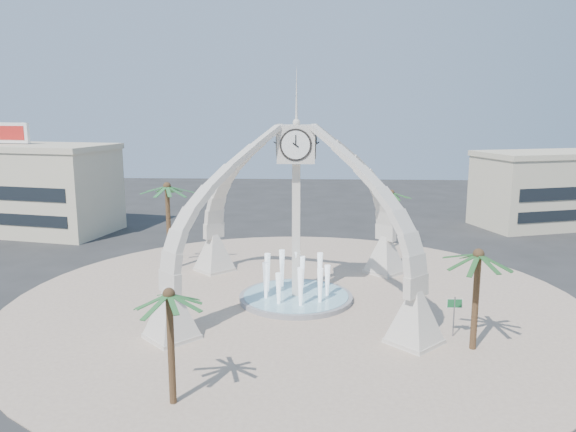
{
  "coord_description": "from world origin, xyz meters",
  "views": [
    {
      "loc": [
        1.31,
        -37.84,
        13.35
      ],
      "look_at": [
        -0.66,
        2.0,
        5.72
      ],
      "focal_mm": 35.0,
      "sensor_mm": 36.0,
      "label": 1
    }
  ],
  "objects_px": {
    "clock_tower": "(296,211)",
    "palm_north": "(391,194)",
    "palm_west": "(167,188)",
    "fountain": "(296,297)",
    "palm_east": "(479,256)",
    "street_sign": "(454,308)",
    "palm_south": "(169,296)"
  },
  "relations": [
    {
      "from": "clock_tower",
      "to": "street_sign",
      "type": "relative_size",
      "value": 7.16
    },
    {
      "from": "palm_south",
      "to": "clock_tower",
      "type": "bearing_deg",
      "value": 70.36
    },
    {
      "from": "clock_tower",
      "to": "street_sign",
      "type": "height_order",
      "value": "clock_tower"
    },
    {
      "from": "clock_tower",
      "to": "palm_north",
      "type": "bearing_deg",
      "value": 61.1
    },
    {
      "from": "palm_west",
      "to": "palm_south",
      "type": "height_order",
      "value": "palm_west"
    },
    {
      "from": "clock_tower",
      "to": "palm_west",
      "type": "distance_m",
      "value": 13.02
    },
    {
      "from": "palm_east",
      "to": "street_sign",
      "type": "distance_m",
      "value": 4.12
    },
    {
      "from": "fountain",
      "to": "palm_north",
      "type": "distance_m",
      "value": 18.44
    },
    {
      "from": "fountain",
      "to": "street_sign",
      "type": "height_order",
      "value": "fountain"
    },
    {
      "from": "palm_north",
      "to": "street_sign",
      "type": "xyz_separation_m",
      "value": [
        0.99,
        -21.48,
        -3.62
      ]
    },
    {
      "from": "clock_tower",
      "to": "street_sign",
      "type": "xyz_separation_m",
      "value": [
        9.55,
        -5.97,
        -4.7
      ]
    },
    {
      "from": "street_sign",
      "to": "palm_south",
      "type": "bearing_deg",
      "value": -152.37
    },
    {
      "from": "street_sign",
      "to": "fountain",
      "type": "bearing_deg",
      "value": 145.78
    },
    {
      "from": "clock_tower",
      "to": "palm_east",
      "type": "xyz_separation_m",
      "value": [
        10.25,
        -7.69,
        -1.02
      ]
    },
    {
      "from": "fountain",
      "to": "clock_tower",
      "type": "bearing_deg",
      "value": -90.0
    },
    {
      "from": "palm_east",
      "to": "palm_south",
      "type": "height_order",
      "value": "palm_east"
    },
    {
      "from": "street_sign",
      "to": "clock_tower",
      "type": "bearing_deg",
      "value": 145.78
    },
    {
      "from": "fountain",
      "to": "palm_west",
      "type": "xyz_separation_m",
      "value": [
        -10.86,
        7.16,
        6.71
      ]
    },
    {
      "from": "fountain",
      "to": "palm_west",
      "type": "distance_m",
      "value": 14.63
    },
    {
      "from": "clock_tower",
      "to": "palm_north",
      "type": "height_order",
      "value": "clock_tower"
    },
    {
      "from": "palm_west",
      "to": "street_sign",
      "type": "relative_size",
      "value": 3.15
    },
    {
      "from": "clock_tower",
      "to": "palm_north",
      "type": "distance_m",
      "value": 17.75
    },
    {
      "from": "palm_east",
      "to": "palm_west",
      "type": "bearing_deg",
      "value": 144.86
    },
    {
      "from": "clock_tower",
      "to": "street_sign",
      "type": "distance_m",
      "value": 12.21
    },
    {
      "from": "fountain",
      "to": "palm_south",
      "type": "bearing_deg",
      "value": -109.64
    },
    {
      "from": "clock_tower",
      "to": "palm_north",
      "type": "relative_size",
      "value": 2.92
    },
    {
      "from": "fountain",
      "to": "palm_north",
      "type": "relative_size",
      "value": 1.3
    },
    {
      "from": "palm_west",
      "to": "street_sign",
      "type": "xyz_separation_m",
      "value": [
        20.41,
        -13.14,
        -5.21
      ]
    },
    {
      "from": "palm_east",
      "to": "clock_tower",
      "type": "bearing_deg",
      "value": 143.11
    },
    {
      "from": "palm_north",
      "to": "palm_west",
      "type": "bearing_deg",
      "value": -156.74
    },
    {
      "from": "palm_west",
      "to": "fountain",
      "type": "bearing_deg",
      "value": -33.42
    },
    {
      "from": "palm_east",
      "to": "palm_north",
      "type": "xyz_separation_m",
      "value": [
        -1.69,
        23.2,
        -0.06
      ]
    }
  ]
}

